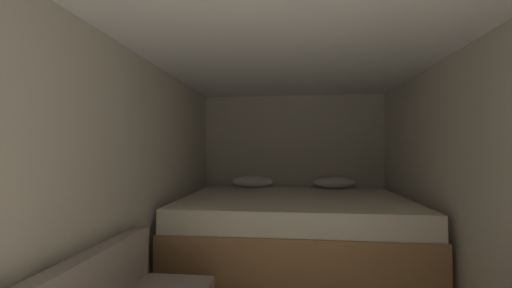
% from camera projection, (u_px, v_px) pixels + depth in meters
% --- Properties ---
extents(wall_back, '(2.66, 0.05, 2.07)m').
position_uv_depth(wall_back, '(293.00, 167.00, 4.48)').
color(wall_back, beige).
rests_on(wall_back, ground).
extents(wall_left, '(0.05, 4.73, 2.07)m').
position_uv_depth(wall_left, '(115.00, 184.00, 2.25)').
color(wall_left, beige).
rests_on(wall_left, ground).
extents(wall_right, '(0.05, 4.73, 2.07)m').
position_uv_depth(wall_right, '(503.00, 189.00, 1.96)').
color(wall_right, beige).
rests_on(wall_right, ground).
extents(ceiling_slab, '(2.66, 4.73, 0.05)m').
position_uv_depth(ceiling_slab, '(295.00, 32.00, 2.13)').
color(ceiling_slab, white).
rests_on(ceiling_slab, wall_left).
extents(bed, '(2.44, 1.87, 0.93)m').
position_uv_depth(bed, '(294.00, 230.00, 3.48)').
color(bed, '#9E7247').
rests_on(bed, ground).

